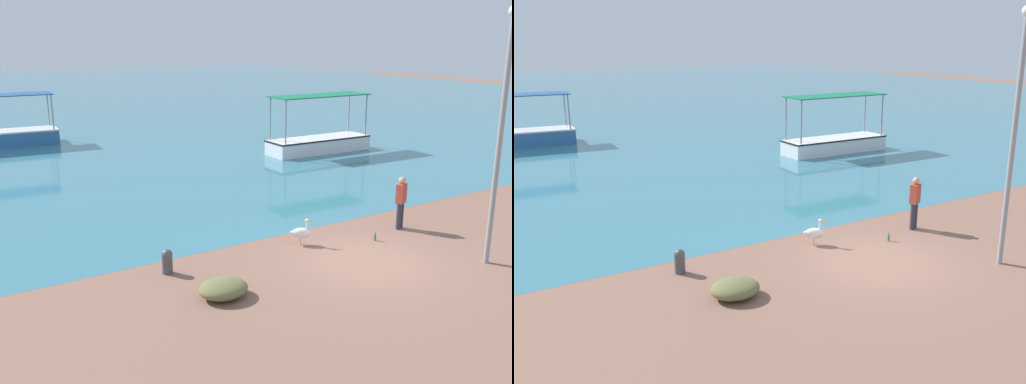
# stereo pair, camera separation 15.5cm
# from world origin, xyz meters

# --- Properties ---
(ground) EXTENTS (120.00, 120.00, 0.00)m
(ground) POSITION_xyz_m (0.00, 0.00, 0.00)
(ground) COLOR #865D4C
(harbor_water) EXTENTS (110.00, 90.00, 0.00)m
(harbor_water) POSITION_xyz_m (0.00, 48.00, 0.00)
(harbor_water) COLOR teal
(harbor_water) RESTS_ON ground
(fishing_boat_outer) EXTENTS (5.73, 1.87, 2.98)m
(fishing_boat_outer) POSITION_xyz_m (8.43, 12.60, 0.57)
(fishing_boat_outer) COLOR white
(fishing_boat_outer) RESTS_ON harbor_water
(fishing_boat_center) EXTENTS (6.05, 2.41, 2.81)m
(fishing_boat_center) POSITION_xyz_m (-5.32, 23.43, 0.58)
(fishing_boat_center) COLOR #346DAB
(fishing_boat_center) RESTS_ON harbor_water
(pelican) EXTENTS (0.72, 0.54, 0.80)m
(pelican) POSITION_xyz_m (-0.64, 2.00, 0.38)
(pelican) COLOR #E0997A
(pelican) RESTS_ON ground
(lamp_post) EXTENTS (0.28, 0.28, 6.65)m
(lamp_post) POSITION_xyz_m (2.74, -1.79, 3.69)
(lamp_post) COLOR gray
(lamp_post) RESTS_ON ground
(mooring_bollard) EXTENTS (0.29, 0.29, 0.65)m
(mooring_bollard) POSITION_xyz_m (-4.82, 2.18, 0.35)
(mooring_bollard) COLOR #47474C
(mooring_bollard) RESTS_ON ground
(fisherman_standing) EXTENTS (0.45, 0.36, 1.69)m
(fisherman_standing) POSITION_xyz_m (2.86, 1.49, 0.91)
(fisherman_standing) COLOR #2F2E3F
(fisherman_standing) RESTS_ON ground
(net_pile) EXTENTS (1.20, 1.02, 0.43)m
(net_pile) POSITION_xyz_m (-4.28, 0.19, 0.21)
(net_pile) COLOR #68683D
(net_pile) RESTS_ON ground
(glass_bottle) EXTENTS (0.07, 0.07, 0.27)m
(glass_bottle) POSITION_xyz_m (1.43, 1.09, 0.11)
(glass_bottle) COLOR #3F7F4C
(glass_bottle) RESTS_ON ground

